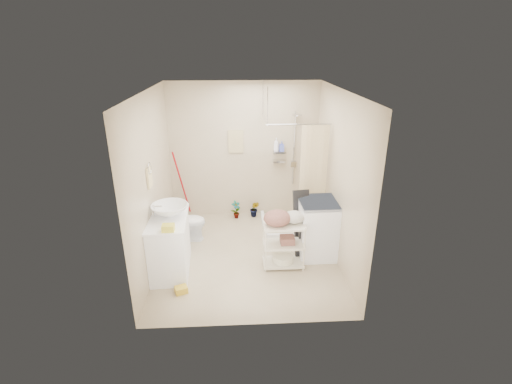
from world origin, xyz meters
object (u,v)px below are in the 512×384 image
(vanity, at_px, (170,244))
(toilet, at_px, (186,222))
(laundry_rack, at_px, (284,241))
(washing_machine, at_px, (318,228))

(vanity, relative_size, toilet, 1.48)
(vanity, bearing_deg, toilet, 80.01)
(toilet, bearing_deg, vanity, 174.74)
(toilet, bearing_deg, laundry_rack, -118.42)
(toilet, distance_m, washing_machine, 2.27)
(washing_machine, bearing_deg, laundry_rack, -153.03)
(washing_machine, relative_size, laundry_rack, 1.09)
(laundry_rack, bearing_deg, toilet, 149.55)
(vanity, distance_m, toilet, 0.97)
(toilet, distance_m, laundry_rack, 1.84)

